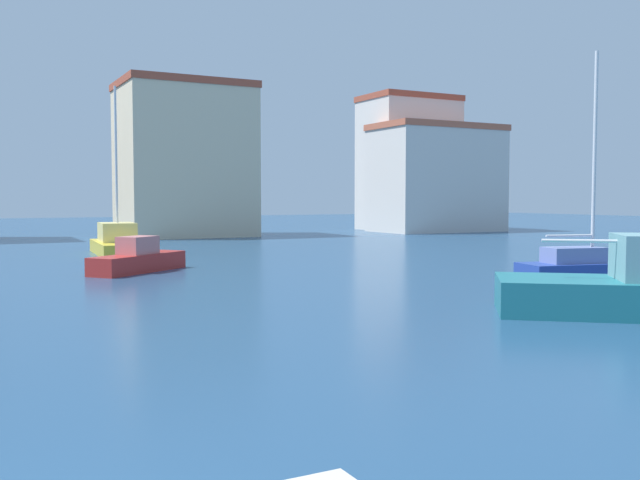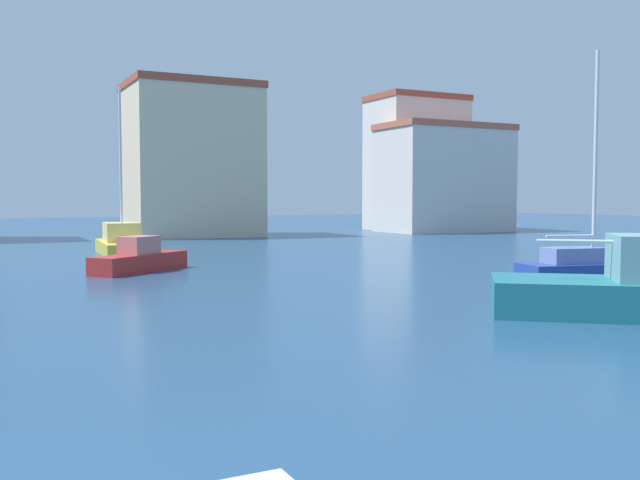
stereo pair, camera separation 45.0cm
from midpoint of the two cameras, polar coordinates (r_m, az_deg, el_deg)
water at (r=28.60m, az=3.42°, el=-2.10°), size 160.00×160.00×0.00m
sailboat_blue_far_right at (r=24.69m, az=21.64°, el=-2.10°), size 5.13×2.60×7.55m
sailboat_yellow_behind_lamppost at (r=35.82m, az=-15.53°, el=-0.15°), size 2.41×6.06×8.21m
motorboat_red_inner_mooring at (r=27.03m, az=-14.06°, el=-1.52°), size 4.15×3.63×1.34m
waterfront_apartments at (r=51.73m, az=-10.19°, el=6.45°), size 9.14×7.13×11.04m
yacht_club at (r=58.81m, az=10.33°, el=5.00°), size 10.56×6.04×8.81m
harbor_office at (r=62.04m, az=8.08°, el=6.24°), size 7.93×5.55×11.65m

